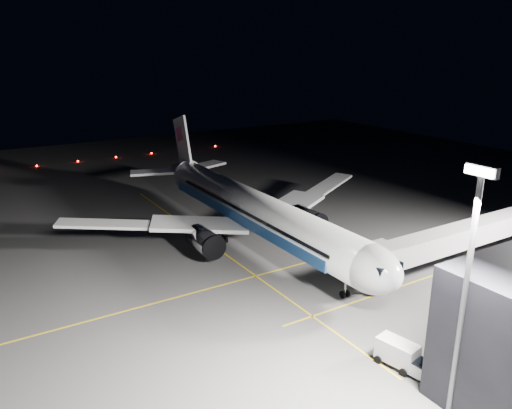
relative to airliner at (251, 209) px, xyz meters
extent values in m
plane|color=#4C4C4F|center=(1.08, 0.00, -5.16)|extent=(200.00, 200.00, 0.00)
cube|color=gold|center=(11.08, 0.00, -5.16)|extent=(0.25, 80.00, 0.01)
cube|color=gold|center=(1.08, -6.00, -5.16)|extent=(70.00, 0.25, 0.01)
cube|color=gold|center=(23.08, 10.00, -5.16)|extent=(0.25, 40.00, 0.01)
cylinder|color=silver|center=(1.08, 0.00, 0.14)|extent=(48.00, 5.60, 5.60)
ellipsoid|color=silver|center=(25.08, 0.00, 0.14)|extent=(8.96, 5.60, 5.60)
cube|color=black|center=(27.38, 0.00, 1.14)|extent=(2.20, 3.40, 0.90)
cone|color=silver|center=(-27.42, 0.00, 0.44)|extent=(9.00, 5.49, 5.49)
cube|color=#214F9A|center=(0.08, 2.78, -0.76)|extent=(42.24, 0.25, 1.50)
cube|color=#214F9A|center=(0.08, -2.78, -0.76)|extent=(42.24, 0.25, 1.50)
cube|color=silver|center=(-1.42, 8.00, -1.46)|extent=(11.36, 15.23, 1.53)
cube|color=silver|center=(-1.42, -8.00, -1.46)|extent=(11.36, 15.23, 1.53)
cube|color=silver|center=(-6.42, 20.50, -0.59)|extent=(8.57, 13.22, 1.31)
cube|color=silver|center=(-6.42, -20.50, -0.59)|extent=(8.57, 13.22, 1.31)
cube|color=silver|center=(-26.92, 5.20, 0.74)|extent=(6.20, 9.67, 0.45)
cube|color=silver|center=(-26.92, -5.20, 0.74)|extent=(6.20, 9.67, 0.45)
cube|color=white|center=(-25.12, 0.00, 6.34)|extent=(7.53, 0.40, 10.28)
cube|color=#E74E88|center=(-25.92, 0.00, 7.74)|extent=(3.22, 0.55, 3.22)
cylinder|color=#B7B7BF|center=(2.28, 9.00, -2.61)|extent=(5.60, 3.40, 3.40)
cylinder|color=#B7B7BF|center=(2.28, -9.00, -2.61)|extent=(5.60, 3.40, 3.40)
cylinder|color=#9999A0|center=(21.58, 0.00, -3.91)|extent=(0.26, 0.26, 2.50)
cylinder|color=black|center=(21.58, 0.00, -4.71)|extent=(0.90, 0.70, 0.90)
cylinder|color=#9999A0|center=(-1.92, 4.30, -3.91)|extent=(0.26, 0.26, 2.50)
cylinder|color=#9999A0|center=(-1.92, -4.30, -3.91)|extent=(0.26, 0.26, 2.50)
cylinder|color=black|center=(-1.92, 4.30, -4.61)|extent=(1.10, 1.60, 1.10)
cylinder|color=black|center=(-1.92, -4.30, -4.61)|extent=(1.10, 1.60, 1.10)
cube|color=#B2B2B7|center=(23.08, 20.05, -0.56)|extent=(3.00, 33.90, 2.80)
cube|color=#B2B2B7|center=(23.08, 4.20, -0.56)|extent=(3.60, 3.20, 3.40)
cylinder|color=#9999A0|center=(23.08, 4.20, -3.61)|extent=(0.70, 0.70, 3.10)
cylinder|color=black|center=(23.08, 3.30, -4.81)|extent=(0.70, 0.30, 0.70)
cylinder|color=black|center=(23.08, 5.10, -4.81)|extent=(0.70, 0.30, 0.70)
cylinder|color=#59595E|center=(41.08, -6.00, 4.84)|extent=(0.44, 0.44, 20.00)
cube|color=#59595E|center=(41.08, -6.00, 15.14)|extent=(2.40, 0.50, 0.80)
cube|color=white|center=(41.08, -6.35, 15.14)|extent=(2.20, 0.15, 0.60)
sphere|color=#FF140A|center=(-70.92, -20.00, -4.94)|extent=(0.44, 0.44, 0.44)
sphere|color=#FF140A|center=(-70.92, -10.00, -4.94)|extent=(0.44, 0.44, 0.44)
sphere|color=#FF140A|center=(-70.92, 0.00, -4.94)|extent=(0.44, 0.44, 0.44)
sphere|color=#FF140A|center=(-70.92, 10.00, -4.94)|extent=(0.44, 0.44, 0.44)
sphere|color=#FF140A|center=(-70.92, 20.00, -4.94)|extent=(0.44, 0.44, 0.44)
sphere|color=#FF140A|center=(-70.92, 30.00, -4.94)|extent=(0.44, 0.44, 0.44)
cube|color=silver|center=(34.25, -4.78, -3.69)|extent=(4.11, 2.63, 2.09)
cube|color=silver|center=(36.49, -4.32, -4.26)|extent=(1.86, 2.08, 1.14)
cube|color=black|center=(36.49, -4.32, -3.78)|extent=(1.45, 1.82, 0.48)
cylinder|color=black|center=(35.36, -3.53, -4.78)|extent=(0.79, 0.39, 0.76)
cylinder|color=black|center=(35.76, -5.49, -4.78)|extent=(0.79, 0.39, 0.76)
cylinder|color=black|center=(32.75, -4.07, -4.78)|extent=(0.79, 0.39, 0.76)
cylinder|color=black|center=(33.15, -6.02, -4.78)|extent=(0.79, 0.39, 0.76)
cube|color=black|center=(-11.08, 19.83, -4.48)|extent=(2.28, 1.51, 1.01)
cube|color=black|center=(-11.08, 19.83, -3.84)|extent=(0.97, 0.97, 0.55)
sphere|color=#FFF2CC|center=(-11.48, 19.09, -4.48)|extent=(0.24, 0.24, 0.24)
sphere|color=#FFF2CC|center=(-10.57, 19.15, -4.48)|extent=(0.24, 0.24, 0.24)
cylinder|color=black|center=(-10.31, 20.66, -4.89)|extent=(0.56, 0.24, 0.55)
cylinder|color=black|center=(-10.20, 19.11, -4.89)|extent=(0.56, 0.24, 0.55)
cylinder|color=black|center=(-11.95, 20.55, -4.89)|extent=(0.56, 0.24, 0.55)
cylinder|color=black|center=(-11.85, 19.00, -4.89)|extent=(0.56, 0.24, 0.55)
cone|color=#EA3F09|center=(-3.24, 4.00, -4.85)|extent=(0.42, 0.42, 0.63)
cone|color=#EA3F09|center=(7.08, 4.00, -4.83)|extent=(0.45, 0.45, 0.68)
cone|color=#EA3F09|center=(4.69, 14.00, -4.83)|extent=(0.44, 0.44, 0.66)
camera|label=1|loc=(61.52, -36.95, 23.27)|focal=35.00mm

